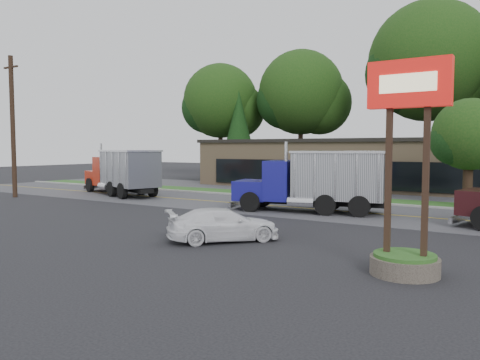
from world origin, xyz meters
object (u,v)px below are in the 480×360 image
object	(u,v)px
bilo_sign	(406,203)
dump_truck_blue	(318,180)
utility_pole	(13,126)
rally_car	(223,225)
dump_truck_red	(123,171)

from	to	relation	value
bilo_sign	dump_truck_blue	size ratio (longest dim) A/B	0.69
utility_pole	rally_car	size ratio (longest dim) A/B	2.33
dump_truck_red	utility_pole	bearing A→B (deg)	63.83
dump_truck_red	rally_car	bearing A→B (deg)	168.18
dump_truck_blue	bilo_sign	bearing A→B (deg)	111.64
dump_truck_red	dump_truck_blue	distance (m)	15.97
utility_pole	rally_car	world-z (taller)	utility_pole
utility_pole	bilo_sign	distance (m)	29.29
dump_truck_red	dump_truck_blue	size ratio (longest dim) A/B	1.08
utility_pole	dump_truck_red	xyz separation A→B (m)	(5.44, 5.20, -3.28)
bilo_sign	dump_truck_blue	bearing A→B (deg)	124.32
dump_truck_red	rally_car	world-z (taller)	dump_truck_red
bilo_sign	dump_truck_red	xyz separation A→B (m)	(-23.06, 11.20, -0.21)
dump_truck_red	dump_truck_blue	world-z (taller)	same
utility_pole	dump_truck_red	size ratio (longest dim) A/B	1.08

